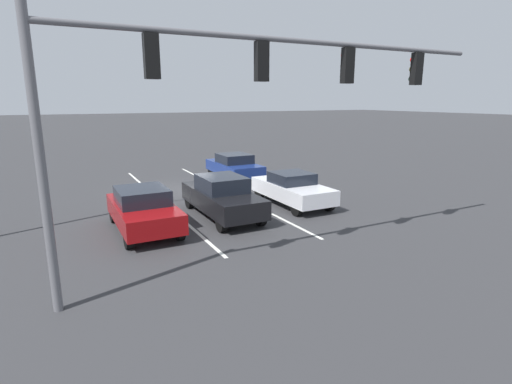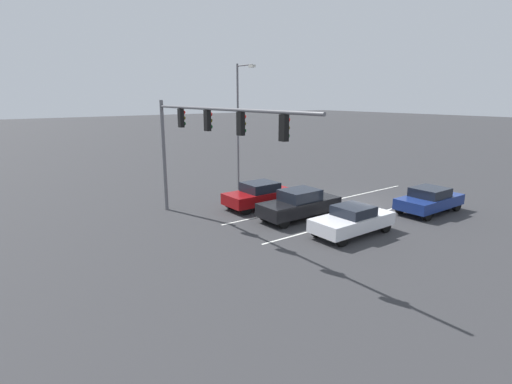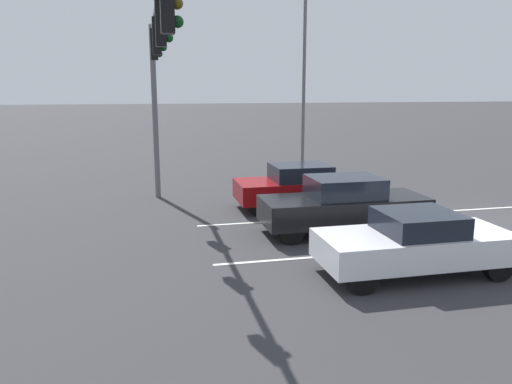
{
  "view_description": "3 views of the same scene",
  "coord_description": "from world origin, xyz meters",
  "px_view_note": "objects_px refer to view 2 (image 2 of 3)",
  "views": [
    {
      "loc": [
        5.96,
        19.49,
        4.51
      ],
      "look_at": [
        -0.46,
        7.08,
        1.26
      ],
      "focal_mm": 28.0,
      "sensor_mm": 36.0,
      "label": 1
    },
    {
      "loc": [
        -15.11,
        19.79,
        6.53
      ],
      "look_at": [
        1.08,
        7.68,
        1.64
      ],
      "focal_mm": 28.0,
      "sensor_mm": 36.0,
      "label": 2
    },
    {
      "loc": [
        -12.78,
        10.91,
        4.09
      ],
      "look_at": [
        1.47,
        7.68,
        1.03
      ],
      "focal_mm": 35.0,
      "sensor_mm": 36.0,
      "label": 3
    }
  ],
  "objects_px": {
    "traffic_signal_gantry": "(202,131)",
    "street_lamp_right_shoulder": "(239,120)",
    "car_navy_leftlane_second": "(429,200)",
    "car_maroon_rightlane_front": "(259,195)",
    "car_white_leftlane_front": "(352,220)",
    "car_black_midlane_front": "(300,204)"
  },
  "relations": [
    {
      "from": "car_black_midlane_front",
      "to": "traffic_signal_gantry",
      "type": "distance_m",
      "value": 6.66
    },
    {
      "from": "car_black_midlane_front",
      "to": "traffic_signal_gantry",
      "type": "relative_size",
      "value": 0.38
    },
    {
      "from": "car_white_leftlane_front",
      "to": "car_maroon_rightlane_front",
      "type": "distance_m",
      "value": 6.57
    },
    {
      "from": "car_white_leftlane_front",
      "to": "street_lamp_right_shoulder",
      "type": "bearing_deg",
      "value": -5.16
    },
    {
      "from": "car_navy_leftlane_second",
      "to": "traffic_signal_gantry",
      "type": "height_order",
      "value": "traffic_signal_gantry"
    },
    {
      "from": "car_navy_leftlane_second",
      "to": "car_white_leftlane_front",
      "type": "bearing_deg",
      "value": 88.57
    },
    {
      "from": "car_white_leftlane_front",
      "to": "traffic_signal_gantry",
      "type": "relative_size",
      "value": 0.35
    },
    {
      "from": "car_navy_leftlane_second",
      "to": "traffic_signal_gantry",
      "type": "distance_m",
      "value": 13.5
    },
    {
      "from": "car_navy_leftlane_second",
      "to": "car_maroon_rightlane_front",
      "type": "bearing_deg",
      "value": 46.74
    },
    {
      "from": "car_black_midlane_front",
      "to": "car_maroon_rightlane_front",
      "type": "height_order",
      "value": "car_black_midlane_front"
    },
    {
      "from": "car_maroon_rightlane_front",
      "to": "street_lamp_right_shoulder",
      "type": "bearing_deg",
      "value": -20.3
    },
    {
      "from": "car_maroon_rightlane_front",
      "to": "car_navy_leftlane_second",
      "type": "bearing_deg",
      "value": -133.26
    },
    {
      "from": "street_lamp_right_shoulder",
      "to": "car_black_midlane_front",
      "type": "bearing_deg",
      "value": 170.47
    },
    {
      "from": "street_lamp_right_shoulder",
      "to": "car_white_leftlane_front",
      "type": "bearing_deg",
      "value": 174.84
    },
    {
      "from": "car_black_midlane_front",
      "to": "street_lamp_right_shoulder",
      "type": "distance_m",
      "value": 8.67
    },
    {
      "from": "car_white_leftlane_front",
      "to": "car_maroon_rightlane_front",
      "type": "xyz_separation_m",
      "value": [
        6.54,
        0.64,
        0.05
      ]
    },
    {
      "from": "traffic_signal_gantry",
      "to": "street_lamp_right_shoulder",
      "type": "relative_size",
      "value": 1.45
    },
    {
      "from": "car_white_leftlane_front",
      "to": "car_black_midlane_front",
      "type": "bearing_deg",
      "value": 4.56
    },
    {
      "from": "car_maroon_rightlane_front",
      "to": "car_navy_leftlane_second",
      "type": "height_order",
      "value": "car_maroon_rightlane_front"
    },
    {
      "from": "car_maroon_rightlane_front",
      "to": "traffic_signal_gantry",
      "type": "xyz_separation_m",
      "value": [
        -1.59,
        4.66,
        4.13
      ]
    },
    {
      "from": "car_white_leftlane_front",
      "to": "street_lamp_right_shoulder",
      "type": "xyz_separation_m",
      "value": [
        10.94,
        -0.99,
        4.21
      ]
    },
    {
      "from": "car_maroon_rightlane_front",
      "to": "traffic_signal_gantry",
      "type": "height_order",
      "value": "traffic_signal_gantry"
    }
  ]
}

